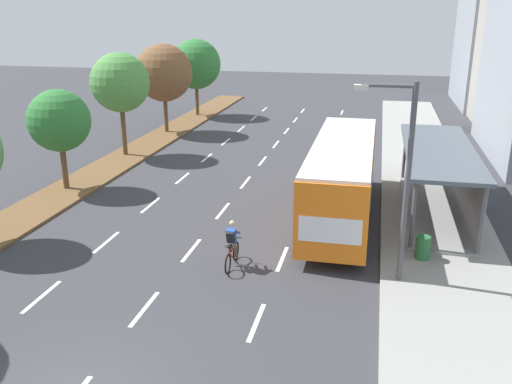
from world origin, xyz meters
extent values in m
cube|color=brown|center=(-8.30, 20.00, 0.06)|extent=(2.60, 52.00, 0.12)
cube|color=gray|center=(9.25, 20.00, 0.07)|extent=(4.50, 52.00, 0.15)
cube|color=white|center=(-3.50, 4.34, 0.00)|extent=(0.14, 2.11, 0.01)
cube|color=white|center=(-3.50, 8.73, 0.00)|extent=(0.14, 2.11, 0.01)
cube|color=white|center=(-3.50, 13.13, 0.00)|extent=(0.14, 2.11, 0.01)
cube|color=white|center=(-3.50, 17.52, 0.00)|extent=(0.14, 2.11, 0.01)
cube|color=white|center=(-3.50, 21.91, 0.00)|extent=(0.14, 2.11, 0.01)
cube|color=white|center=(-3.50, 26.30, 0.00)|extent=(0.14, 2.11, 0.01)
cube|color=white|center=(-3.50, 30.69, 0.00)|extent=(0.14, 2.11, 0.01)
cube|color=white|center=(-3.50, 35.09, 0.00)|extent=(0.14, 2.11, 0.01)
cube|color=white|center=(-3.50, 39.48, 0.00)|extent=(0.14, 2.11, 0.01)
cube|color=white|center=(0.00, 4.34, 0.00)|extent=(0.14, 2.11, 0.01)
cube|color=white|center=(0.00, 8.73, 0.00)|extent=(0.14, 2.11, 0.01)
cube|color=white|center=(0.00, 13.13, 0.00)|extent=(0.14, 2.11, 0.01)
cube|color=white|center=(0.00, 17.52, 0.00)|extent=(0.14, 2.11, 0.01)
cube|color=white|center=(0.00, 21.91, 0.00)|extent=(0.14, 2.11, 0.01)
cube|color=white|center=(0.00, 26.30, 0.00)|extent=(0.14, 2.11, 0.01)
cube|color=white|center=(0.00, 30.69, 0.00)|extent=(0.14, 2.11, 0.01)
cube|color=white|center=(0.00, 35.09, 0.00)|extent=(0.14, 2.11, 0.01)
cube|color=white|center=(0.00, 39.48, 0.00)|extent=(0.14, 2.11, 0.01)
cube|color=white|center=(3.50, 4.34, 0.00)|extent=(0.14, 2.11, 0.01)
cube|color=white|center=(3.50, 8.73, 0.00)|extent=(0.14, 2.11, 0.01)
cube|color=white|center=(3.50, 13.13, 0.00)|extent=(0.14, 2.11, 0.01)
cube|color=white|center=(3.50, 17.52, 0.00)|extent=(0.14, 2.11, 0.01)
cube|color=white|center=(3.50, 21.91, 0.00)|extent=(0.14, 2.11, 0.01)
cube|color=white|center=(3.50, 26.30, 0.00)|extent=(0.14, 2.11, 0.01)
cube|color=white|center=(3.50, 30.69, 0.00)|extent=(0.14, 2.11, 0.01)
cube|color=white|center=(3.50, 35.09, 0.00)|extent=(0.14, 2.11, 0.01)
cube|color=white|center=(3.50, 39.48, 0.00)|extent=(0.14, 2.11, 0.01)
cube|color=gray|center=(9.25, 14.85, 0.20)|extent=(2.60, 9.66, 0.10)
cylinder|color=#56565B|center=(8.07, 10.27, 1.55)|extent=(0.16, 0.16, 2.60)
cylinder|color=#56565B|center=(8.07, 19.43, 1.55)|extent=(0.16, 0.16, 2.60)
cylinder|color=#56565B|center=(10.43, 10.27, 1.55)|extent=(0.16, 0.16, 2.60)
cylinder|color=#56565B|center=(10.43, 19.43, 1.55)|extent=(0.16, 0.16, 2.60)
cube|color=gray|center=(10.49, 14.85, 1.55)|extent=(0.10, 9.17, 2.34)
cube|color=#4C5660|center=(9.25, 14.85, 2.93)|extent=(2.90, 10.06, 0.16)
cube|color=orange|center=(5.25, 13.43, 1.85)|extent=(2.50, 11.20, 2.80)
cube|color=#2D3D4C|center=(5.25, 13.43, 2.70)|extent=(2.54, 10.30, 0.90)
cube|color=silver|center=(5.25, 13.43, 3.31)|extent=(2.45, 10.98, 0.12)
cube|color=#2D3D4C|center=(5.25, 19.05, 2.20)|extent=(2.25, 0.06, 1.54)
cube|color=white|center=(5.25, 7.81, 1.65)|extent=(2.12, 0.04, 0.90)
cylinder|color=black|center=(4.15, 16.90, 0.50)|extent=(0.30, 1.00, 1.00)
cylinder|color=black|center=(6.35, 16.90, 0.50)|extent=(0.30, 1.00, 1.00)
cylinder|color=black|center=(4.15, 9.96, 0.50)|extent=(0.30, 1.00, 1.00)
cylinder|color=black|center=(6.35, 9.96, 0.50)|extent=(0.30, 1.00, 1.00)
torus|color=black|center=(1.87, 8.28, 0.36)|extent=(0.06, 0.72, 0.72)
torus|color=black|center=(1.87, 7.18, 0.36)|extent=(0.06, 0.72, 0.72)
cylinder|color=maroon|center=(1.87, 7.73, 0.64)|extent=(0.05, 0.94, 0.05)
cylinder|color=maroon|center=(1.87, 7.63, 0.46)|extent=(0.05, 0.57, 0.42)
cylinder|color=maroon|center=(1.87, 7.53, 0.66)|extent=(0.04, 0.04, 0.40)
cube|color=black|center=(1.87, 7.53, 0.86)|extent=(0.12, 0.24, 0.06)
cylinder|color=black|center=(1.87, 8.23, 0.91)|extent=(0.46, 0.04, 0.04)
cube|color=#234CA8|center=(1.87, 7.71, 1.19)|extent=(0.30, 0.36, 0.59)
cube|color=black|center=(1.87, 7.55, 1.21)|extent=(0.26, 0.26, 0.42)
sphere|color=beige|center=(1.87, 7.83, 1.61)|extent=(0.20, 0.20, 0.20)
cylinder|color=brown|center=(1.75, 7.68, 0.79)|extent=(0.12, 0.42, 0.25)
cylinder|color=brown|center=(1.75, 7.85, 0.53)|extent=(0.10, 0.17, 0.41)
cylinder|color=brown|center=(1.99, 7.68, 0.79)|extent=(0.12, 0.42, 0.25)
cylinder|color=brown|center=(1.99, 7.85, 0.53)|extent=(0.10, 0.17, 0.41)
cylinder|color=#234CA8|center=(1.70, 7.93, 1.24)|extent=(0.09, 0.47, 0.28)
cylinder|color=#234CA8|center=(2.04, 7.93, 1.24)|extent=(0.09, 0.47, 0.28)
cylinder|color=brown|center=(-8.50, 14.33, 1.26)|extent=(0.28, 0.28, 2.29)
sphere|color=#2D7533|center=(-8.50, 14.33, 3.54)|extent=(3.03, 3.03, 3.03)
cylinder|color=brown|center=(-8.54, 21.22, 1.66)|extent=(0.28, 0.28, 3.08)
sphere|color=#4C8E42|center=(-8.54, 21.22, 4.52)|extent=(3.53, 3.53, 3.53)
cylinder|color=brown|center=(-8.50, 28.12, 1.48)|extent=(0.28, 0.28, 2.71)
sphere|color=brown|center=(-8.50, 28.12, 4.36)|extent=(4.07, 4.07, 4.07)
cylinder|color=brown|center=(-8.39, 35.01, 1.46)|extent=(0.28, 0.28, 2.68)
sphere|color=#2D7533|center=(-8.39, 35.01, 4.34)|extent=(4.09, 4.09, 4.09)
cylinder|color=#4C4C51|center=(7.60, 7.76, 3.40)|extent=(0.18, 0.18, 6.50)
cylinder|color=#4C4C51|center=(6.80, 7.76, 6.50)|extent=(1.60, 0.12, 0.12)
cube|color=silver|center=(6.00, 7.76, 6.43)|extent=(0.44, 0.24, 0.16)
cylinder|color=#286B38|center=(8.45, 9.55, 0.57)|extent=(0.52, 0.52, 0.85)
camera|label=1|loc=(6.52, -9.37, 8.69)|focal=38.66mm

